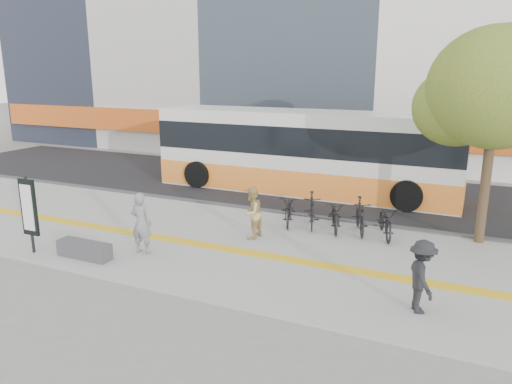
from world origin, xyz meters
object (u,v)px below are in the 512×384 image
at_px(signboard, 29,208).
at_px(street_tree, 496,91).
at_px(bus, 304,154).
at_px(bench, 84,250).
at_px(seated_woman, 141,223).
at_px(pedestrian_dark, 422,277).
at_px(pedestrian_tan, 252,213).

height_order(signboard, street_tree, street_tree).
bearing_deg(bus, bench, -106.75).
xyz_separation_m(bench, signboard, (-1.60, -0.31, 1.06)).
xyz_separation_m(seated_woman, pedestrian_dark, (7.48, -0.31, -0.08)).
bearing_deg(bench, seated_woman, 38.31).
xyz_separation_m(signboard, bus, (4.52, 10.01, 0.27)).
xyz_separation_m(street_tree, seated_woman, (-8.56, -5.06, -3.56)).
relative_size(bench, street_tree, 0.25).
bearing_deg(pedestrian_tan, seated_woman, -36.59).
bearing_deg(bench, bus, 73.25).
bearing_deg(bench, street_tree, 31.62).
bearing_deg(pedestrian_dark, street_tree, -35.33).
bearing_deg(pedestrian_tan, street_tree, 119.46).
bearing_deg(signboard, bus, 65.69).
relative_size(bench, seated_woman, 0.92).
xyz_separation_m(bus, seated_woman, (-1.70, -8.74, -0.69)).
distance_m(bench, signboard, 1.94).
bearing_deg(signboard, pedestrian_tan, 35.88).
xyz_separation_m(street_tree, bus, (-6.86, 3.68, -2.87)).
height_order(bus, pedestrian_tan, bus).
distance_m(street_tree, seated_woman, 10.56).
bearing_deg(bus, street_tree, -28.20).
distance_m(signboard, street_tree, 13.40).
bearing_deg(seated_woman, signboard, 19.10).
height_order(signboard, bus, bus).
relative_size(pedestrian_tan, pedestrian_dark, 0.99).
bearing_deg(pedestrian_dark, bench, 70.35).
height_order(bench, signboard, signboard).
relative_size(bench, bus, 0.13).
height_order(seated_woman, pedestrian_tan, seated_woman).
bearing_deg(pedestrian_dark, signboard, 71.37).
height_order(street_tree, pedestrian_tan, street_tree).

